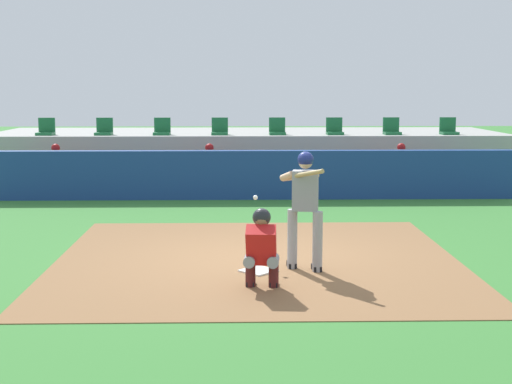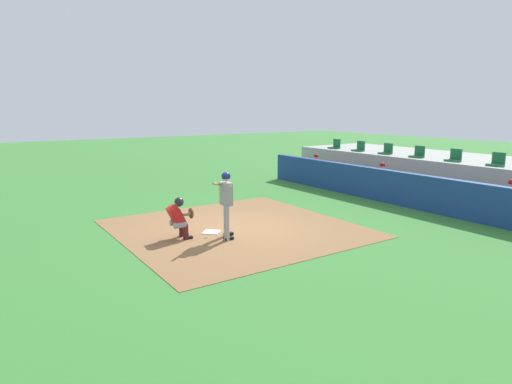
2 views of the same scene
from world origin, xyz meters
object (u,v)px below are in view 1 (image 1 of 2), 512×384
(stadium_seat_2, at_px, (162,130))
(stadium_seat_5, at_px, (335,130))
(stadium_seat_3, at_px, (220,130))
(dugout_player_2, at_px, (402,168))
(stadium_seat_0, at_px, (46,130))
(stadium_seat_1, at_px, (104,130))
(dugout_player_0, at_px, (55,169))
(home_plate, at_px, (258,271))
(dugout_player_1, at_px, (209,168))
(stadium_seat_4, at_px, (277,130))
(stadium_seat_6, at_px, (392,130))
(batter_at_plate, at_px, (305,203))
(catcher_crouched, at_px, (261,246))
(stadium_seat_7, at_px, (449,130))

(stadium_seat_2, height_order, stadium_seat_5, same)
(stadium_seat_3, distance_m, stadium_seat_5, 3.25)
(dugout_player_2, xyz_separation_m, stadium_seat_0, (-9.62, 2.03, 0.86))
(stadium_seat_1, bearing_deg, dugout_player_0, -114.06)
(stadium_seat_2, bearing_deg, home_plate, -76.53)
(dugout_player_2, distance_m, stadium_seat_2, 6.74)
(dugout_player_1, xyz_separation_m, stadium_seat_4, (1.85, 2.03, 0.86))
(stadium_seat_1, distance_m, stadium_seat_2, 1.63)
(dugout_player_1, height_order, dugout_player_2, same)
(dugout_player_2, height_order, stadium_seat_2, stadium_seat_2)
(home_plate, distance_m, stadium_seat_6, 11.06)
(dugout_player_1, distance_m, stadium_seat_6, 5.56)
(stadium_seat_0, distance_m, stadium_seat_2, 3.25)
(stadium_seat_1, distance_m, stadium_seat_5, 6.50)
(dugout_player_1, xyz_separation_m, stadium_seat_6, (5.10, 2.03, 0.86))
(stadium_seat_1, height_order, stadium_seat_3, same)
(dugout_player_0, bearing_deg, stadium_seat_3, 26.07)
(stadium_seat_4, distance_m, stadium_seat_6, 3.25)
(dugout_player_0, bearing_deg, home_plate, -58.60)
(dugout_player_0, bearing_deg, dugout_player_2, 0.00)
(batter_at_plate, relative_size, catcher_crouched, 0.96)
(stadium_seat_0, height_order, stadium_seat_1, same)
(batter_at_plate, relative_size, stadium_seat_3, 3.76)
(stadium_seat_3, bearing_deg, dugout_player_1, -96.28)
(stadium_seat_2, distance_m, stadium_seat_5, 4.88)
(home_plate, relative_size, stadium_seat_4, 0.92)
(dugout_player_0, distance_m, stadium_seat_0, 2.32)
(stadium_seat_6, bearing_deg, catcher_crouched, -110.03)
(dugout_player_0, xyz_separation_m, stadium_seat_2, (2.53, 2.03, 0.86))
(stadium_seat_0, relative_size, stadium_seat_2, 1.00)
(batter_at_plate, bearing_deg, stadium_seat_3, 98.47)
(home_plate, relative_size, batter_at_plate, 0.24)
(stadium_seat_5, bearing_deg, dugout_player_2, -53.76)
(home_plate, distance_m, catcher_crouched, 1.11)
(batter_at_plate, height_order, stadium_seat_7, stadium_seat_7)
(stadium_seat_3, distance_m, stadium_seat_7, 6.50)
(home_plate, distance_m, stadium_seat_4, 10.32)
(stadium_seat_0, xyz_separation_m, stadium_seat_5, (8.12, 0.00, 0.00))
(stadium_seat_7, bearing_deg, dugout_player_0, -169.19)
(stadium_seat_4, bearing_deg, stadium_seat_1, 180.00)
(batter_at_plate, xyz_separation_m, stadium_seat_6, (3.37, 10.09, 0.50))
(home_plate, height_order, stadium_seat_7, stadium_seat_7)
(dugout_player_1, bearing_deg, dugout_player_0, 180.00)
(dugout_player_0, bearing_deg, stadium_seat_1, 65.94)
(dugout_player_2, xyz_separation_m, stadium_seat_3, (-4.74, 2.03, 0.86))
(home_plate, bearing_deg, stadium_seat_4, 85.44)
(dugout_player_2, bearing_deg, stadium_seat_4, 146.86)
(stadium_seat_3, bearing_deg, dugout_player_0, -153.93)
(stadium_seat_5, bearing_deg, dugout_player_0, -164.64)
(stadium_seat_2, bearing_deg, dugout_player_0, -141.23)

